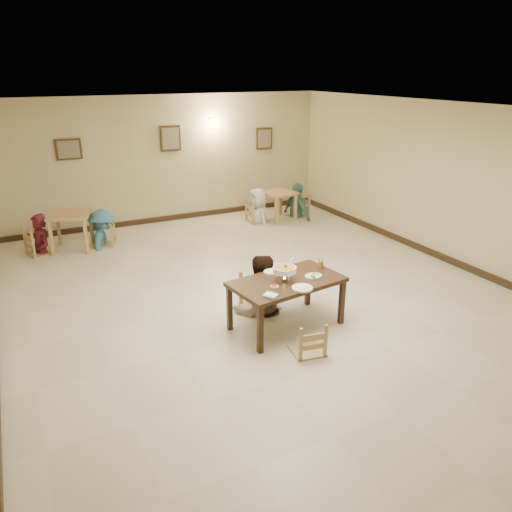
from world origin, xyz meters
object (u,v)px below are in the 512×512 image
bg_table_right (279,197)px  bg_chair_ll (38,229)px  curry_warmer (285,270)px  drink_glass (321,264)px  bg_chair_rr (297,197)px  bg_diner_d (298,183)px  chair_far (259,276)px  bg_diner_c (258,188)px  bg_chair_rl (258,201)px  main_table (287,285)px  bg_chair_lr (102,224)px  bg_diner_a (36,215)px  bg_diner_b (100,210)px  bg_table_left (70,219)px  chair_near (308,322)px  main_diner (260,255)px

bg_table_right → bg_chair_ll: bearing=179.8°
curry_warmer → drink_glass: size_ratio=2.52×
bg_chair_rr → bg_diner_d: (-0.00, 0.00, 0.35)m
chair_far → drink_glass: chair_far is taller
bg_chair_rr → bg_diner_c: (-1.08, 0.07, 0.31)m
bg_chair_rl → bg_diner_c: 0.31m
main_table → bg_chair_lr: bg_chair_lr is taller
bg_chair_ll → bg_diner_d: size_ratio=0.60×
bg_diner_a → bg_diner_c: bearing=72.4°
main_table → bg_diner_b: bg_diner_b is taller
bg_table_left → bg_diner_a: bg_diner_a is taller
bg_chair_rr → bg_diner_a: 6.07m
drink_glass → chair_near: bearing=-130.6°
bg_diner_a → bg_diner_b: 1.24m
bg_table_right → bg_diner_d: (0.54, -0.01, 0.30)m
bg_table_right → bg_chair_ll: size_ratio=0.78×
chair_near → bg_chair_rr: (3.21, 5.63, 0.07)m
bg_diner_a → bg_diner_b: size_ratio=1.05×
bg_diner_c → bg_chair_ll: bearing=-91.8°
main_table → bg_diner_d: 5.80m
chair_far → chair_near: bearing=-96.6°
bg_diner_b → bg_diner_d: (4.82, 0.03, 0.09)m
bg_chair_rr → bg_table_right: bearing=-103.4°
chair_near → bg_chair_rr: bg_chair_rr is taller
bg_diner_c → bg_diner_d: (1.08, -0.07, 0.04)m
main_diner → drink_glass: size_ratio=12.51×
bg_chair_rl → drink_glass: bearing=166.1°
bg_table_right → bg_chair_ll: bg_chair_ll is taller
bg_chair_ll → bg_diner_c: bg_diner_c is taller
bg_diner_b → bg_diner_d: 4.82m
main_table → bg_diner_b: size_ratio=1.08×
main_diner → bg_chair_ll: main_diner is taller
main_table → bg_diner_d: (3.11, 4.89, 0.21)m
chair_near → bg_chair_rr: bearing=-109.7°
bg_table_left → chair_near: bearing=-68.3°
bg_table_right → bg_chair_rr: size_ratio=0.78×
bg_table_right → bg_diner_b: 4.29m
bg_table_left → bg_chair_rr: 5.44m
bg_table_right → bg_diner_c: size_ratio=0.49×
bg_diner_c → bg_diner_d: bearing=84.1°
curry_warmer → drink_glass: 0.75m
main_diner → bg_table_right: (2.68, 4.24, -0.34)m
bg_chair_ll → bg_chair_lr: bg_chair_ll is taller
bg_diner_d → bg_diner_c: bearing=79.4°
curry_warmer → bg_chair_rr: bg_chair_rr is taller
chair_near → bg_diner_c: (2.13, 5.70, 0.39)m
drink_glass → main_diner: bearing=148.0°
bg_table_right → bg_chair_rr: bearing=-0.6°
bg_chair_ll → bg_chair_rr: size_ratio=1.01×
bg_table_left → bg_chair_ll: bearing=176.0°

